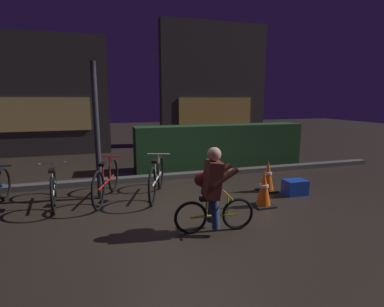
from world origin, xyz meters
TOP-DOWN VIEW (x-y plane):
  - ground_plane at (0.00, 0.00)m, footprint 40.00×40.00m
  - sidewalk_curb at (0.00, 2.20)m, footprint 12.00×0.24m
  - hedge_row at (1.80, 3.10)m, footprint 4.80×0.70m
  - storefront_left at (-3.23, 6.50)m, footprint 4.25×0.54m
  - storefront_right at (3.15, 7.20)m, footprint 4.49×0.54m
  - street_post at (-1.48, 1.20)m, footprint 0.10×0.10m
  - parked_bike_left_mid at (-2.27, 1.05)m, footprint 0.46×1.60m
  - parked_bike_center_left at (-1.35, 1.08)m, footprint 0.57×1.67m
  - parked_bike_center_right at (-0.40, 1.02)m, footprint 0.62×1.68m
  - traffic_cone_near at (1.33, -0.10)m, footprint 0.36×0.36m
  - traffic_cone_far at (1.87, 0.66)m, footprint 0.36×0.36m
  - blue_crate at (2.28, 0.30)m, footprint 0.45×0.33m
  - cyclist at (0.09, -0.79)m, footprint 1.19×0.55m

SIDE VIEW (x-z plane):
  - ground_plane at x=0.00m, z-range 0.00..0.00m
  - sidewalk_curb at x=0.00m, z-range 0.00..0.12m
  - blue_crate at x=2.28m, z-range 0.00..0.30m
  - traffic_cone_near at x=1.33m, z-range -0.01..0.65m
  - traffic_cone_far at x=1.87m, z-range -0.01..0.66m
  - parked_bike_left_mid at x=-2.27m, z-range -0.03..0.71m
  - parked_bike_center_left at x=-1.35m, z-range -0.04..0.76m
  - parked_bike_center_right at x=-0.40m, z-range -0.04..0.77m
  - hedge_row at x=1.80m, z-range 0.00..1.19m
  - cyclist at x=0.09m, z-range 0.01..1.25m
  - street_post at x=-1.48m, z-range 0.00..2.57m
  - storefront_left at x=-3.23m, z-range -0.01..4.02m
  - storefront_right at x=3.15m, z-range -0.01..4.93m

